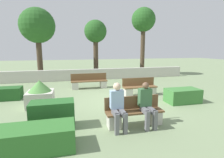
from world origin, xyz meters
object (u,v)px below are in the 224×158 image
Objects in this scene: bench_front at (134,115)px; person_seated_woman at (118,104)px; tree_center_left at (95,33)px; tree_center_right at (143,22)px; bench_left_side at (140,89)px; bench_right_side at (89,83)px; person_seated_man at (147,102)px; tree_leftmost at (37,26)px; planter_corner_right at (40,94)px.

bench_front is 0.72m from person_seated_woman.
tree_center_left is 0.81× the size of tree_center_right.
bench_right_side is at bearing 137.78° from bench_left_side.
tree_center_left is at bearing 89.75° from person_seated_man.
tree_leftmost reaches higher than bench_front.
person_seated_woman is (-0.89, 0.00, 0.02)m from person_seated_man.
tree_leftmost is at bearing 132.09° from bench_left_side.
tree_center_right is (5.15, 4.14, 4.20)m from bench_right_side.
bench_left_side is 7.50m from tree_center_left.
person_seated_woman reaches higher than person_seated_man.
planter_corner_right reaches higher than bench_front.
tree_center_left is (3.42, 7.26, 3.04)m from planter_corner_right.
planter_corner_right is at bearing -136.61° from bench_right_side.
person_seated_woman is (0.17, -5.49, 0.41)m from bench_right_side.
planter_corner_right is (-2.31, -2.77, 0.16)m from bench_right_side.
bench_right_side is 0.37× the size of tree_center_right.
tree_center_right is at bearing 67.01° from person_seated_man.
tree_center_left is at bearing 84.64° from person_seated_woman.
person_seated_man is 11.26m from tree_leftmost.
tree_center_right is (4.04, -0.35, 1.00)m from tree_center_left.
person_seated_woman is 10.94m from tree_leftmost.
bench_left_side is (1.52, 3.16, -0.00)m from bench_front.
planter_corner_right is at bearing -82.25° from tree_leftmost.
tree_leftmost reaches higher than bench_right_side.
tree_center_left reaches higher than planter_corner_right.
bench_right_side is at bearing -53.19° from tree_leftmost.
person_seated_man reaches higher than bench_left_side.
bench_left_side is 1.28× the size of person_seated_man.
bench_left_side is at bearing -80.27° from tree_center_left.
tree_leftmost is (-5.54, 6.58, 3.62)m from bench_left_side.
tree_leftmost is at bearing 97.75° from planter_corner_right.
tree_center_left is (1.11, 4.49, 3.20)m from bench_right_side.
bench_front is at bearing -40.36° from planter_corner_right.
tree_leftmost reaches higher than person_seated_man.
tree_leftmost reaches higher than tree_center_left.
bench_front is 0.54m from person_seated_man.
tree_center_right is (4.42, 9.49, 4.22)m from bench_front.
tree_center_left reaches higher than person_seated_woman.
planter_corner_right is at bearing -170.81° from bench_left_side.
planter_corner_right reaches higher than bench_right_side.
bench_front is 0.33× the size of tree_leftmost.
bench_left_side is 3.92m from person_seated_woman.
person_seated_man is 0.98× the size of person_seated_woman.
person_seated_man reaches higher than planter_corner_right.
person_seated_woman is at bearing -117.34° from tree_center_right.
bench_right_side is (-0.74, 5.36, 0.01)m from bench_front.
tree_center_right reaches higher than bench_right_side.
planter_corner_right is 0.20× the size of tree_leftmost.
bench_left_side is 0.80× the size of bench_right_side.
bench_left_side is 0.37× the size of tree_center_left.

